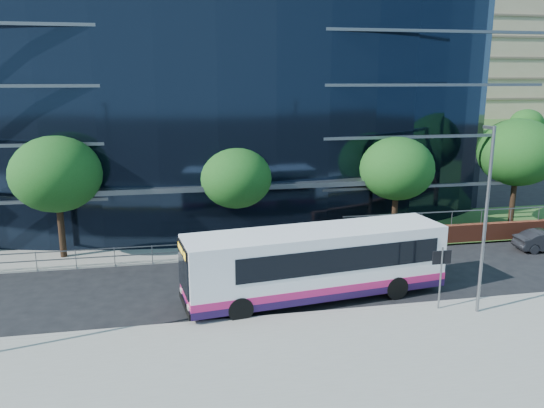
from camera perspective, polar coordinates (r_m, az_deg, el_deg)
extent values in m
plane|color=black|center=(24.58, 6.15, -10.71)|extent=(200.00, 200.00, 0.00)
cube|color=gray|center=(20.34, 10.42, -16.06)|extent=(80.00, 8.00, 0.15)
cube|color=gray|center=(23.68, 6.88, -11.49)|extent=(80.00, 0.25, 0.16)
cube|color=gold|center=(23.89, 6.72, -11.45)|extent=(80.00, 0.08, 0.01)
cube|color=gold|center=(24.02, 6.61, -11.31)|extent=(80.00, 0.08, 0.01)
cube|color=gray|center=(33.92, -9.15, -3.87)|extent=(50.00, 8.00, 0.10)
cube|color=black|center=(45.55, -7.54, 10.73)|extent=(38.00, 16.00, 16.00)
cube|color=#595E66|center=(31.68, -5.68, 1.83)|extent=(22.00, 1.20, 0.30)
cube|color=slate|center=(29.82, -12.80, -4.44)|extent=(24.00, 0.05, 0.05)
cube|color=slate|center=(29.96, -12.76, -5.26)|extent=(24.00, 0.05, 0.05)
cylinder|color=slate|center=(29.97, -12.75, -5.35)|extent=(0.04, 0.04, 1.10)
cube|color=#2D511E|center=(86.95, 15.78, 7.58)|extent=(60.00, 42.00, 4.00)
cube|color=tan|center=(88.65, 15.82, 17.40)|extent=(50.00, 12.00, 26.00)
cylinder|color=slate|center=(24.31, 17.67, -7.63)|extent=(0.08, 0.08, 2.80)
cube|color=black|center=(24.01, 17.80, -5.49)|extent=(0.85, 0.06, 0.60)
cylinder|color=black|center=(32.16, -21.70, -2.65)|extent=(0.36, 0.36, 3.30)
ellipsoid|color=#163D11|center=(31.47, -22.20, 3.00)|extent=(4.95, 4.95, 4.21)
cylinder|color=black|center=(32.30, -3.82, -2.05)|extent=(0.36, 0.36, 2.86)
ellipsoid|color=#163D11|center=(31.68, -3.90, 2.83)|extent=(4.29, 4.29, 3.65)
cylinder|color=black|center=(34.44, 13.03, -1.20)|extent=(0.36, 0.36, 3.08)
ellipsoid|color=#163D11|center=(33.83, 13.30, 3.74)|extent=(4.62, 4.62, 3.93)
cylinder|color=black|center=(39.66, 24.45, 0.16)|extent=(0.36, 0.36, 3.52)
ellipsoid|color=#163D11|center=(39.09, 24.93, 5.07)|extent=(5.28, 5.28, 4.49)
cylinder|color=black|center=(69.21, 15.68, 5.84)|extent=(0.36, 0.36, 3.08)
ellipsoid|color=#163D11|center=(68.91, 15.84, 8.32)|extent=(4.62, 4.62, 3.93)
cylinder|color=black|center=(79.26, 25.50, 5.86)|extent=(0.36, 0.36, 2.86)
ellipsoid|color=#163D11|center=(79.00, 25.70, 7.86)|extent=(4.29, 4.29, 3.65)
cylinder|color=slate|center=(23.80, 21.97, -1.85)|extent=(0.14, 0.14, 8.00)
cube|color=slate|center=(23.44, 22.34, 7.62)|extent=(0.15, 0.70, 0.12)
cube|color=white|center=(24.54, 4.75, -6.09)|extent=(12.35, 4.30, 2.91)
cube|color=#200E3B|center=(25.00, 4.70, -8.88)|extent=(12.37, 4.36, 0.33)
cube|color=#BD1B5E|center=(24.88, 4.71, -8.18)|extent=(12.37, 4.36, 0.33)
cube|color=black|center=(24.66, 6.19, -5.01)|extent=(9.96, 4.04, 1.10)
cube|color=black|center=(22.92, -9.48, -7.30)|extent=(0.39, 2.35, 1.70)
cube|color=black|center=(22.58, -9.60, -4.90)|extent=(0.39, 2.25, 0.44)
cube|color=yellow|center=(22.84, -9.81, -4.70)|extent=(0.20, 1.20, 0.24)
cube|color=black|center=(23.48, -9.34, -10.69)|extent=(0.44, 2.63, 0.26)
cylinder|color=black|center=(22.72, -3.44, -11.23)|extent=(1.13, 0.47, 1.10)
cylinder|color=black|center=(25.50, 13.20, -8.75)|extent=(1.13, 0.47, 1.10)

